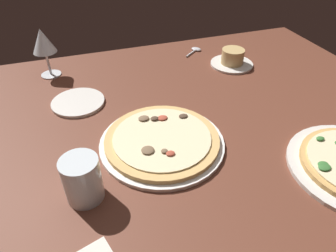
% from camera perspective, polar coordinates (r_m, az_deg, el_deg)
% --- Properties ---
extents(dining_table, '(1.50, 1.10, 0.04)m').
position_cam_1_polar(dining_table, '(0.84, 1.03, -1.13)').
color(dining_table, brown).
rests_on(dining_table, ground).
extents(pizza_main, '(0.31, 0.31, 0.03)m').
position_cam_1_polar(pizza_main, '(0.77, -1.15, -2.77)').
color(pizza_main, white).
rests_on(pizza_main, dining_table).
extents(ramekin_on_saucer, '(0.15, 0.15, 0.06)m').
position_cam_1_polar(ramekin_on_saucer, '(1.16, 11.93, 12.14)').
color(ramekin_on_saucer, silver).
rests_on(ramekin_on_saucer, dining_table).
extents(wine_glass_far, '(0.08, 0.08, 0.16)m').
position_cam_1_polar(wine_glass_far, '(1.10, -22.34, 14.24)').
color(wine_glass_far, silver).
rests_on(wine_glass_far, dining_table).
extents(water_glass, '(0.08, 0.08, 0.10)m').
position_cam_1_polar(water_glass, '(0.65, -15.67, -9.83)').
color(water_glass, silver).
rests_on(water_glass, dining_table).
extents(side_plate, '(0.16, 0.16, 0.01)m').
position_cam_1_polar(side_plate, '(0.96, -16.45, 4.28)').
color(side_plate, silver).
rests_on(side_plate, dining_table).
extents(spoon, '(0.09, 0.08, 0.01)m').
position_cam_1_polar(spoon, '(1.26, 5.06, 13.97)').
color(spoon, silver).
rests_on(spoon, dining_table).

